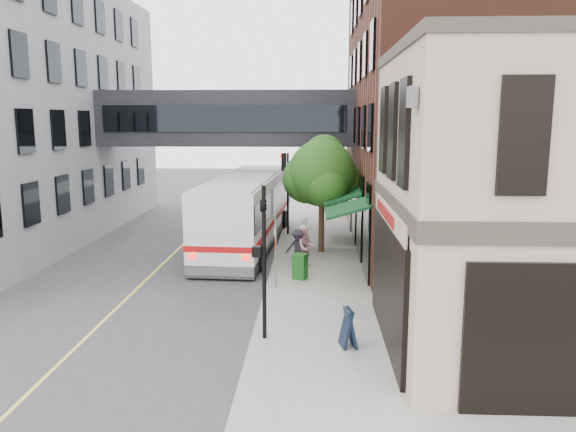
# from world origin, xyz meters

# --- Properties ---
(ground) EXTENTS (120.00, 120.00, 0.00)m
(ground) POSITION_xyz_m (0.00, 0.00, 0.00)
(ground) COLOR #38383A
(ground) RESTS_ON ground
(sidewalk_main) EXTENTS (4.00, 60.00, 0.15)m
(sidewalk_main) POSITION_xyz_m (2.00, 14.00, 0.07)
(sidewalk_main) COLOR gray
(sidewalk_main) RESTS_ON ground
(corner_building) EXTENTS (10.19, 8.12, 8.45)m
(corner_building) POSITION_xyz_m (8.97, 2.00, 4.21)
(corner_building) COLOR tan
(corner_building) RESTS_ON ground
(brick_building) EXTENTS (13.76, 18.00, 14.00)m
(brick_building) POSITION_xyz_m (9.98, 15.00, 6.99)
(brick_building) COLOR #482316
(brick_building) RESTS_ON ground
(skyway_bridge) EXTENTS (14.00, 3.18, 3.00)m
(skyway_bridge) POSITION_xyz_m (-3.00, 18.00, 6.50)
(skyway_bridge) COLOR black
(skyway_bridge) RESTS_ON ground
(traffic_signal_near) EXTENTS (0.44, 0.22, 4.60)m
(traffic_signal_near) POSITION_xyz_m (0.37, 2.00, 2.98)
(traffic_signal_near) COLOR black
(traffic_signal_near) RESTS_ON sidewalk_main
(traffic_signal_far) EXTENTS (0.53, 0.28, 4.50)m
(traffic_signal_far) POSITION_xyz_m (0.26, 17.00, 3.34)
(traffic_signal_far) COLOR black
(traffic_signal_far) RESTS_ON sidewalk_main
(street_sign_pole) EXTENTS (0.08, 0.75, 3.00)m
(street_sign_pole) POSITION_xyz_m (0.39, 7.00, 1.93)
(street_sign_pole) COLOR gray
(street_sign_pole) RESTS_ON sidewalk_main
(street_tree) EXTENTS (3.80, 3.20, 5.60)m
(street_tree) POSITION_xyz_m (2.19, 13.22, 3.91)
(street_tree) COLOR #382619
(street_tree) RESTS_ON sidewalk_main
(lane_marking) EXTENTS (0.12, 40.00, 0.01)m
(lane_marking) POSITION_xyz_m (-5.00, 10.00, 0.01)
(lane_marking) COLOR #D8CC4C
(lane_marking) RESTS_ON ground
(bus) EXTENTS (3.75, 13.34, 3.55)m
(bus) POSITION_xyz_m (-1.63, 14.74, 1.99)
(bus) COLOR white
(bus) RESTS_ON ground
(pedestrian_a) EXTENTS (0.66, 0.43, 1.79)m
(pedestrian_a) POSITION_xyz_m (1.41, 12.25, 1.05)
(pedestrian_a) COLOR white
(pedestrian_a) RESTS_ON sidewalk_main
(pedestrian_b) EXTENTS (1.02, 0.94, 1.69)m
(pedestrian_b) POSITION_xyz_m (1.49, 10.19, 0.99)
(pedestrian_b) COLOR pink
(pedestrian_b) RESTS_ON sidewalk_main
(pedestrian_c) EXTENTS (1.21, 0.93, 1.66)m
(pedestrian_c) POSITION_xyz_m (1.14, 10.14, 0.98)
(pedestrian_c) COLOR black
(pedestrian_c) RESTS_ON sidewalk_main
(newspaper_box) EXTENTS (0.65, 0.62, 1.03)m
(newspaper_box) POSITION_xyz_m (1.29, 8.19, 0.67)
(newspaper_box) COLOR #125013
(newspaper_box) RESTS_ON sidewalk_main
(sandwich_board) EXTENTS (0.51, 0.68, 1.10)m
(sandwich_board) POSITION_xyz_m (2.81, 1.48, 0.70)
(sandwich_board) COLOR black
(sandwich_board) RESTS_ON sidewalk_main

